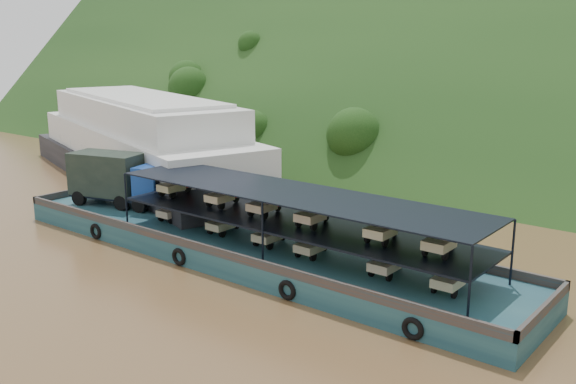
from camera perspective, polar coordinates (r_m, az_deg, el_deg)
The scene contains 4 objects.
ground at distance 38.62m, azimuth -0.46°, elevation -5.88°, with size 160.00×160.00×0.00m, color brown.
hillside at distance 69.44m, azimuth 18.61°, elevation 2.21°, with size 140.00×28.00×28.00m, color #183714.
cargo_barge at distance 39.35m, azimuth -5.26°, elevation -3.68°, with size 35.00×7.18×4.92m.
passenger_ferry at distance 59.39m, azimuth -12.81°, elevation 4.10°, with size 39.93×21.50×7.87m.
Camera 1 is at (22.94, -28.26, 12.90)m, focal length 40.00 mm.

